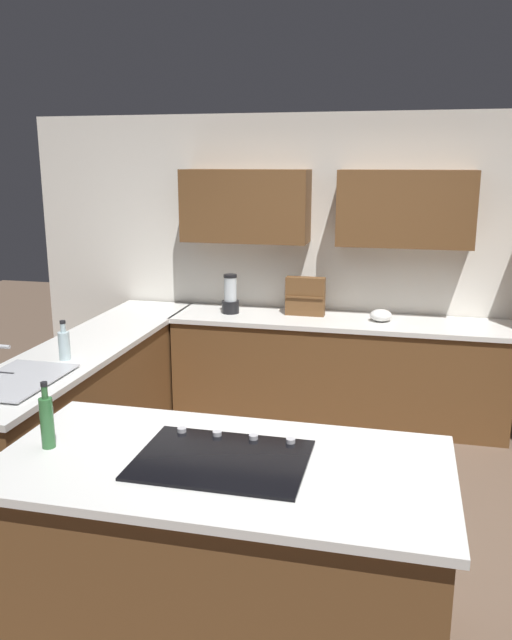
{
  "coord_description": "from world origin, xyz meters",
  "views": [
    {
      "loc": [
        -0.43,
        3.56,
        2.2
      ],
      "look_at": [
        0.67,
        -1.08,
        1.01
      ],
      "focal_mm": 35.99,
      "sensor_mm": 36.0,
      "label": 1
    }
  ],
  "objects_px": {
    "mixing_bowl": "(381,315)",
    "oil_bottle": "(47,421)",
    "blender": "(230,296)",
    "spice_rack": "(305,296)",
    "dish_soap_bottle": "(64,344)",
    "sink_unit": "(16,379)",
    "cooktop": "(222,459)"
  },
  "relations": [
    {
      "from": "mixing_bowl",
      "to": "oil_bottle",
      "type": "height_order",
      "value": "oil_bottle"
    },
    {
      "from": "blender",
      "to": "spice_rack",
      "type": "relative_size",
      "value": 1.02
    },
    {
      "from": "spice_rack",
      "to": "dish_soap_bottle",
      "type": "relative_size",
      "value": 1.24
    },
    {
      "from": "dish_soap_bottle",
      "to": "oil_bottle",
      "type": "xyz_separation_m",
      "value": [
        -0.62,
        1.25,
        0.02
      ]
    },
    {
      "from": "mixing_bowl",
      "to": "oil_bottle",
      "type": "distance_m",
      "value": 3.15
    },
    {
      "from": "sink_unit",
      "to": "dish_soap_bottle",
      "type": "xyz_separation_m",
      "value": [
        -0.06,
        -0.48,
        0.09
      ]
    },
    {
      "from": "cooktop",
      "to": "mixing_bowl",
      "type": "height_order",
      "value": "mixing_bowl"
    },
    {
      "from": "blender",
      "to": "dish_soap_bottle",
      "type": "relative_size",
      "value": 1.27
    },
    {
      "from": "oil_bottle",
      "to": "cooktop",
      "type": "bearing_deg",
      "value": -176.35
    },
    {
      "from": "spice_rack",
      "to": "oil_bottle",
      "type": "bearing_deg",
      "value": 75.47
    },
    {
      "from": "mixing_bowl",
      "to": "spice_rack",
      "type": "relative_size",
      "value": 0.54
    },
    {
      "from": "sink_unit",
      "to": "spice_rack",
      "type": "xyz_separation_m",
      "value": [
        -1.43,
        -2.12,
        0.15
      ]
    },
    {
      "from": "cooktop",
      "to": "blender",
      "type": "bearing_deg",
      "value": -75.28
    },
    {
      "from": "spice_rack",
      "to": "oil_bottle",
      "type": "xyz_separation_m",
      "value": [
        0.75,
        2.89,
        -0.03
      ]
    },
    {
      "from": "blender",
      "to": "sink_unit",
      "type": "bearing_deg",
      "value": 69.21
    },
    {
      "from": "cooktop",
      "to": "spice_rack",
      "type": "xyz_separation_m",
      "value": [
        0.08,
        -2.84,
        0.16
      ]
    },
    {
      "from": "sink_unit",
      "to": "dish_soap_bottle",
      "type": "bearing_deg",
      "value": -96.95
    },
    {
      "from": "cooktop",
      "to": "mixing_bowl",
      "type": "distance_m",
      "value": 2.83
    },
    {
      "from": "blender",
      "to": "mixing_bowl",
      "type": "bearing_deg",
      "value": -180.0
    },
    {
      "from": "sink_unit",
      "to": "cooktop",
      "type": "height_order",
      "value": "sink_unit"
    },
    {
      "from": "mixing_bowl",
      "to": "oil_bottle",
      "type": "xyz_separation_m",
      "value": [
        1.4,
        2.82,
        0.08
      ]
    },
    {
      "from": "sink_unit",
      "to": "spice_rack",
      "type": "relative_size",
      "value": 2.08
    },
    {
      "from": "mixing_bowl",
      "to": "dish_soap_bottle",
      "type": "xyz_separation_m",
      "value": [
        2.02,
        1.57,
        0.06
      ]
    },
    {
      "from": "mixing_bowl",
      "to": "blender",
      "type": "bearing_deg",
      "value": 0.0
    },
    {
      "from": "spice_rack",
      "to": "dish_soap_bottle",
      "type": "height_order",
      "value": "spice_rack"
    },
    {
      "from": "cooktop",
      "to": "spice_rack",
      "type": "height_order",
      "value": "spice_rack"
    },
    {
      "from": "dish_soap_bottle",
      "to": "mixing_bowl",
      "type": "bearing_deg",
      "value": -142.14
    },
    {
      "from": "blender",
      "to": "oil_bottle",
      "type": "distance_m",
      "value": 2.82
    },
    {
      "from": "sink_unit",
      "to": "oil_bottle",
      "type": "distance_m",
      "value": 1.03
    },
    {
      "from": "sink_unit",
      "to": "mixing_bowl",
      "type": "xyz_separation_m",
      "value": [
        -2.08,
        -2.05,
        0.03
      ]
    },
    {
      "from": "blender",
      "to": "oil_bottle",
      "type": "xyz_separation_m",
      "value": [
        0.1,
        2.82,
        -0.02
      ]
    },
    {
      "from": "spice_rack",
      "to": "oil_bottle",
      "type": "relative_size",
      "value": 1.05
    }
  ]
}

